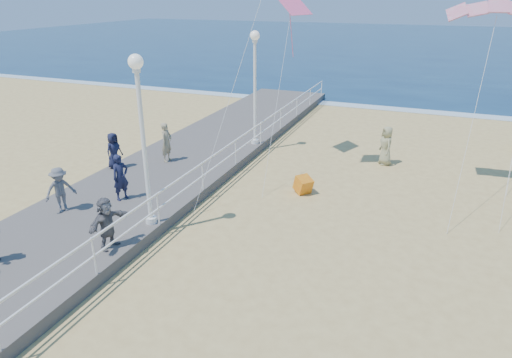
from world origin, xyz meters
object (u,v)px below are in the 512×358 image
at_px(spectator_4, 114,151).
at_px(box_kite, 303,186).
at_px(spectator_6, 167,142).
at_px(spectator_2, 60,190).
at_px(spectator_5, 107,223).
at_px(spectator_0, 121,177).
at_px(beach_walker_c, 386,146).
at_px(lamp_post_mid, 142,125).
at_px(lamp_post_far, 255,77).

relative_size(spectator_4, box_kite, 2.55).
relative_size(spectator_6, box_kite, 2.89).
bearing_deg(spectator_2, spectator_5, -85.47).
relative_size(spectator_0, box_kite, 2.80).
bearing_deg(spectator_0, beach_walker_c, -23.45).
xyz_separation_m(spectator_6, beach_walker_c, (8.83, 4.25, -0.38)).
distance_m(spectator_4, beach_walker_c, 11.94).
bearing_deg(spectator_2, spectator_0, -10.64).
xyz_separation_m(spectator_5, beach_walker_c, (6.47, 11.21, -0.30)).
height_order(beach_walker_c, box_kite, beach_walker_c).
bearing_deg(lamp_post_mid, box_kite, 53.42).
bearing_deg(spectator_6, lamp_post_far, -34.91).
height_order(lamp_post_far, spectator_5, lamp_post_far).
bearing_deg(box_kite, spectator_2, 167.62).
height_order(spectator_5, beach_walker_c, spectator_5).
height_order(lamp_post_far, box_kite, lamp_post_far).
relative_size(spectator_6, beach_walker_c, 0.97).
distance_m(lamp_post_mid, spectator_2, 4.12).
bearing_deg(spectator_4, spectator_2, -156.49).
bearing_deg(spectator_0, spectator_2, 161.57).
distance_m(spectator_2, spectator_5, 3.30).
relative_size(lamp_post_far, spectator_4, 3.47).
distance_m(spectator_4, spectator_5, 6.72).
xyz_separation_m(lamp_post_mid, box_kite, (3.66, 4.94, -3.36)).
bearing_deg(spectator_6, spectator_2, 173.37).
distance_m(lamp_post_far, box_kite, 6.42).
bearing_deg(spectator_5, spectator_0, 38.74).
relative_size(spectator_4, beach_walker_c, 0.86).
relative_size(lamp_post_far, spectator_6, 3.07).
relative_size(spectator_2, beach_walker_c, 0.88).
xyz_separation_m(spectator_0, beach_walker_c, (8.19, 8.29, -0.35)).
xyz_separation_m(spectator_2, box_kite, (6.94, 5.31, -0.88)).
bearing_deg(spectator_0, spectator_4, 63.18).
distance_m(lamp_post_far, spectator_0, 8.42).
distance_m(lamp_post_far, spectator_4, 7.24).
distance_m(spectator_5, box_kite, 7.80).
bearing_deg(spectator_2, spectator_4, 42.46).
bearing_deg(lamp_post_far, box_kite, -47.96).
xyz_separation_m(lamp_post_far, spectator_2, (-3.27, -9.37, -2.48)).
xyz_separation_m(spectator_4, beach_walker_c, (10.45, 5.78, -0.28)).
relative_size(lamp_post_mid, spectator_4, 3.47).
bearing_deg(spectator_6, spectator_4, 133.53).
bearing_deg(spectator_5, spectator_4, 44.45).
xyz_separation_m(lamp_post_mid, spectator_5, (-0.27, -1.74, -2.48)).
relative_size(lamp_post_mid, beach_walker_c, 2.99).
bearing_deg(spectator_0, spectator_5, -128.27).
height_order(spectator_4, box_kite, spectator_4).
distance_m(lamp_post_far, spectator_2, 10.23).
xyz_separation_m(lamp_post_far, spectator_6, (-2.63, -3.78, -2.39)).
height_order(spectator_0, spectator_6, spectator_6).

